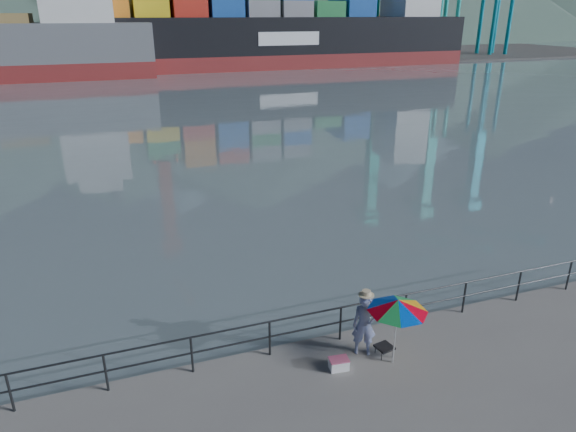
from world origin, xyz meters
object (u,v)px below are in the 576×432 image
at_px(beach_umbrella, 398,305).
at_px(cooler_bag, 339,364).
at_px(container_ship, 287,29).
at_px(fisherman, 364,325).

distance_m(beach_umbrella, cooler_bag, 2.10).
height_order(cooler_bag, container_ship, container_ship).
relative_size(cooler_bag, container_ship, 0.01).
xyz_separation_m(fisherman, beach_umbrella, (0.53, -0.62, 0.82)).
bearing_deg(fisherman, container_ship, 95.63).
bearing_deg(beach_umbrella, fisherman, 130.36).
distance_m(fisherman, cooler_bag, 1.20).
bearing_deg(cooler_bag, container_ship, 77.72).
distance_m(cooler_bag, container_ship, 79.83).
height_order(beach_umbrella, container_ship, container_ship).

